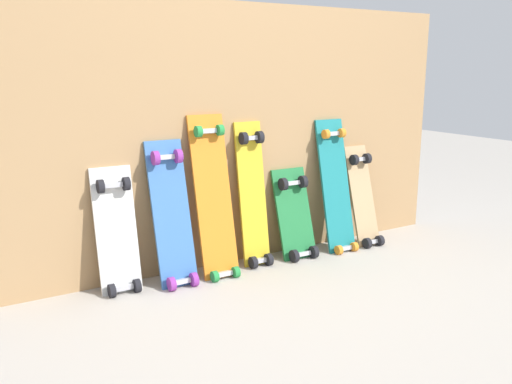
{
  "coord_description": "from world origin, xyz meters",
  "views": [
    {
      "loc": [
        -1.47,
        -2.56,
        1.09
      ],
      "look_at": [
        0.0,
        -0.07,
        0.42
      ],
      "focal_mm": 38.14,
      "sensor_mm": 36.0,
      "label": 1
    }
  ],
  "objects": [
    {
      "name": "skateboard_green",
      "position": [
        0.28,
        -0.06,
        0.22
      ],
      "size": [
        0.22,
        0.23,
        0.57
      ],
      "color": "#1E7238",
      "rests_on": "ground"
    },
    {
      "name": "skateboard_blue",
      "position": [
        -0.49,
        -0.07,
        0.33
      ],
      "size": [
        0.2,
        0.26,
        0.79
      ],
      "color": "#386BAD",
      "rests_on": "ground"
    },
    {
      "name": "plywood_wall_panel",
      "position": [
        0.0,
        0.07,
        0.71
      ],
      "size": [
        2.77,
        0.04,
        1.42
      ],
      "primitive_type": "cube",
      "color": "tan",
      "rests_on": "ground"
    },
    {
      "name": "skateboard_white",
      "position": [
        -0.76,
        -0.03,
        0.28
      ],
      "size": [
        0.2,
        0.18,
        0.68
      ],
      "color": "silver",
      "rests_on": "ground"
    },
    {
      "name": "skateboard_orange",
      "position": [
        -0.25,
        -0.06,
        0.39
      ],
      "size": [
        0.2,
        0.26,
        0.91
      ],
      "color": "orange",
      "rests_on": "ground"
    },
    {
      "name": "ground_plane",
      "position": [
        0.0,
        0.0,
        0.0
      ],
      "size": [
        12.0,
        12.0,
        0.0
      ],
      "primitive_type": "plane",
      "color": "#B2AAA0"
    },
    {
      "name": "skateboard_yellow",
      "position": [
        0.01,
        -0.03,
        0.37
      ],
      "size": [
        0.16,
        0.2,
        0.86
      ],
      "color": "gold",
      "rests_on": "ground"
    },
    {
      "name": "skateboard_teal",
      "position": [
        0.57,
        -0.06,
        0.36
      ],
      "size": [
        0.19,
        0.25,
        0.85
      ],
      "color": "#197A7F",
      "rests_on": "ground"
    },
    {
      "name": "skateboard_natural",
      "position": [
        0.78,
        -0.07,
        0.27
      ],
      "size": [
        0.17,
        0.26,
        0.67
      ],
      "color": "tan",
      "rests_on": "ground"
    }
  ]
}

